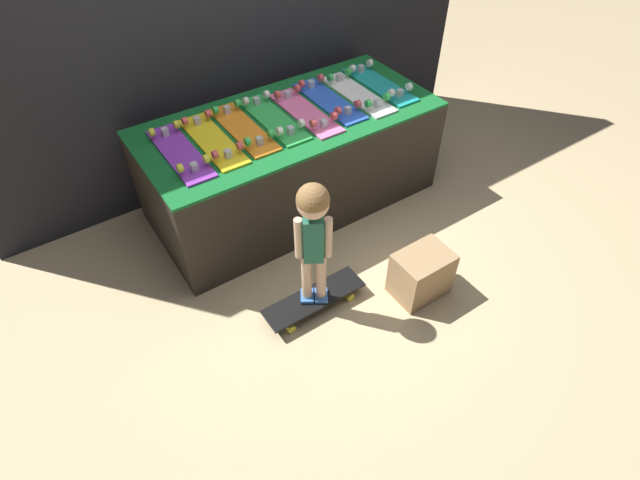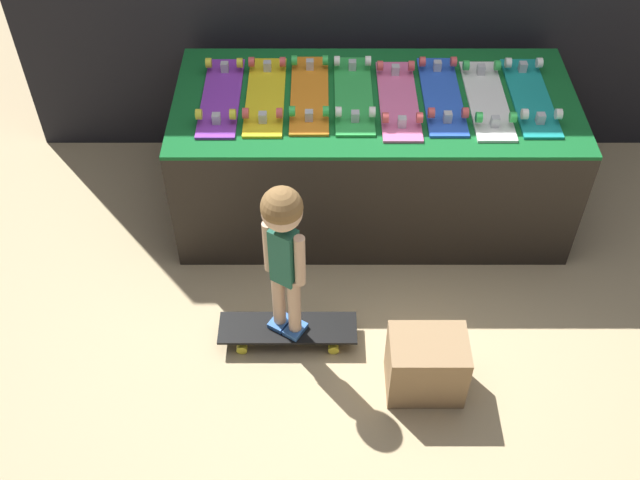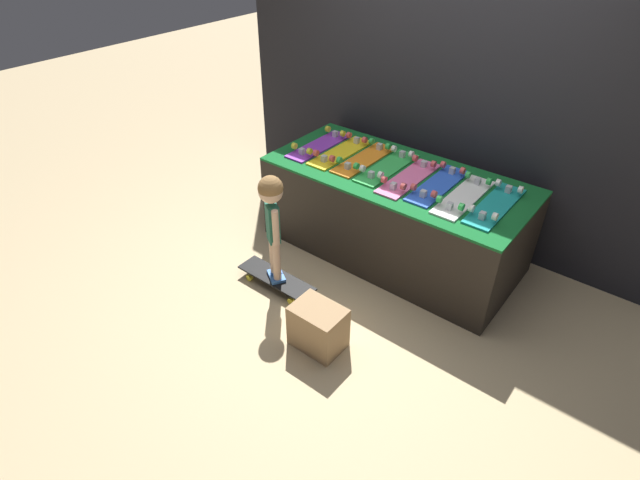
{
  "view_description": "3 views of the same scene",
  "coord_description": "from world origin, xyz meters",
  "px_view_note": "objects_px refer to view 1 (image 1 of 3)",
  "views": [
    {
      "loc": [
        -1.52,
        -2.01,
        2.55
      ],
      "look_at": [
        -0.28,
        -0.17,
        0.37
      ],
      "focal_mm": 28.0,
      "sensor_mm": 36.0,
      "label": 1
    },
    {
      "loc": [
        -0.29,
        -2.59,
        2.98
      ],
      "look_at": [
        -0.29,
        -0.11,
        0.46
      ],
      "focal_mm": 42.0,
      "sensor_mm": 36.0,
      "label": 2
    },
    {
      "loc": [
        1.71,
        -2.48,
        2.59
      ],
      "look_at": [
        -0.22,
        -0.08,
        0.4
      ],
      "focal_mm": 28.0,
      "sensor_mm": 36.0,
      "label": 3
    }
  ],
  "objects_px": {
    "skateboard_orange_on_rack": "(243,128)",
    "skateboard_yellow_on_rack": "(212,140)",
    "skateboard_white_on_rack": "(357,93)",
    "skateboard_pink_on_rack": "(305,111)",
    "skateboard_purple_on_rack": "(180,152)",
    "child": "(313,225)",
    "skateboard_on_floor": "(314,299)",
    "skateboard_teal_on_rack": "(379,83)",
    "skateboard_green_on_rack": "(273,118)",
    "skateboard_blue_on_rack": "(329,100)",
    "storage_box": "(421,274)"
  },
  "relations": [
    {
      "from": "skateboard_on_floor",
      "to": "child",
      "type": "distance_m",
      "value": 0.64
    },
    {
      "from": "skateboard_yellow_on_rack",
      "to": "child",
      "type": "relative_size",
      "value": 0.78
    },
    {
      "from": "skateboard_on_floor",
      "to": "skateboard_teal_on_rack",
      "type": "bearing_deg",
      "value": 38.25
    },
    {
      "from": "skateboard_purple_on_rack",
      "to": "skateboard_on_floor",
      "type": "distance_m",
      "value": 1.24
    },
    {
      "from": "skateboard_on_floor",
      "to": "storage_box",
      "type": "distance_m",
      "value": 0.7
    },
    {
      "from": "skateboard_purple_on_rack",
      "to": "skateboard_teal_on_rack",
      "type": "height_order",
      "value": "same"
    },
    {
      "from": "skateboard_pink_on_rack",
      "to": "skateboard_white_on_rack",
      "type": "xyz_separation_m",
      "value": [
        0.45,
        0.0,
        0.0
      ]
    },
    {
      "from": "skateboard_yellow_on_rack",
      "to": "skateboard_orange_on_rack",
      "type": "height_order",
      "value": "same"
    },
    {
      "from": "skateboard_white_on_rack",
      "to": "skateboard_purple_on_rack",
      "type": "bearing_deg",
      "value": 178.99
    },
    {
      "from": "skateboard_purple_on_rack",
      "to": "skateboard_white_on_rack",
      "type": "height_order",
      "value": "same"
    },
    {
      "from": "skateboard_teal_on_rack",
      "to": "skateboard_on_floor",
      "type": "distance_m",
      "value": 1.72
    },
    {
      "from": "skateboard_pink_on_rack",
      "to": "skateboard_on_floor",
      "type": "height_order",
      "value": "skateboard_pink_on_rack"
    },
    {
      "from": "skateboard_on_floor",
      "to": "storage_box",
      "type": "xyz_separation_m",
      "value": [
        0.64,
        -0.27,
        0.09
      ]
    },
    {
      "from": "skateboard_white_on_rack",
      "to": "skateboard_on_floor",
      "type": "height_order",
      "value": "skateboard_white_on_rack"
    },
    {
      "from": "child",
      "to": "storage_box",
      "type": "relative_size",
      "value": 2.53
    },
    {
      "from": "skateboard_on_floor",
      "to": "skateboard_blue_on_rack",
      "type": "bearing_deg",
      "value": 51.51
    },
    {
      "from": "skateboard_teal_on_rack",
      "to": "storage_box",
      "type": "height_order",
      "value": "skateboard_teal_on_rack"
    },
    {
      "from": "skateboard_purple_on_rack",
      "to": "skateboard_pink_on_rack",
      "type": "xyz_separation_m",
      "value": [
        0.91,
        -0.03,
        0.0
      ]
    },
    {
      "from": "skateboard_orange_on_rack",
      "to": "skateboard_yellow_on_rack",
      "type": "bearing_deg",
      "value": -176.16
    },
    {
      "from": "skateboard_purple_on_rack",
      "to": "skateboard_yellow_on_rack",
      "type": "relative_size",
      "value": 1.0
    },
    {
      "from": "skateboard_purple_on_rack",
      "to": "skateboard_teal_on_rack",
      "type": "bearing_deg",
      "value": 0.07
    },
    {
      "from": "skateboard_pink_on_rack",
      "to": "skateboard_on_floor",
      "type": "xyz_separation_m",
      "value": [
        -0.56,
        -0.95,
        -0.69
      ]
    },
    {
      "from": "skateboard_pink_on_rack",
      "to": "skateboard_white_on_rack",
      "type": "height_order",
      "value": "same"
    },
    {
      "from": "skateboard_purple_on_rack",
      "to": "child",
      "type": "relative_size",
      "value": 0.78
    },
    {
      "from": "skateboard_blue_on_rack",
      "to": "child",
      "type": "relative_size",
      "value": 0.78
    },
    {
      "from": "skateboard_teal_on_rack",
      "to": "skateboard_on_floor",
      "type": "height_order",
      "value": "skateboard_teal_on_rack"
    },
    {
      "from": "skateboard_on_floor",
      "to": "child",
      "type": "bearing_deg",
      "value": 180.0
    },
    {
      "from": "skateboard_white_on_rack",
      "to": "skateboard_pink_on_rack",
      "type": "bearing_deg",
      "value": -179.61
    },
    {
      "from": "skateboard_yellow_on_rack",
      "to": "skateboard_white_on_rack",
      "type": "height_order",
      "value": "same"
    },
    {
      "from": "skateboard_purple_on_rack",
      "to": "skateboard_pink_on_rack",
      "type": "bearing_deg",
      "value": -1.71
    },
    {
      "from": "skateboard_orange_on_rack",
      "to": "skateboard_teal_on_rack",
      "type": "xyz_separation_m",
      "value": [
        1.14,
        -0.02,
        0.0
      ]
    },
    {
      "from": "child",
      "to": "skateboard_teal_on_rack",
      "type": "bearing_deg",
      "value": 70.04
    },
    {
      "from": "skateboard_orange_on_rack",
      "to": "skateboard_blue_on_rack",
      "type": "xyz_separation_m",
      "value": [
        0.68,
        -0.01,
        0.0
      ]
    },
    {
      "from": "skateboard_white_on_rack",
      "to": "skateboard_yellow_on_rack",
      "type": "bearing_deg",
      "value": 178.31
    },
    {
      "from": "skateboard_pink_on_rack",
      "to": "skateboard_white_on_rack",
      "type": "distance_m",
      "value": 0.45
    },
    {
      "from": "skateboard_purple_on_rack",
      "to": "skateboard_orange_on_rack",
      "type": "xyz_separation_m",
      "value": [
        0.45,
        0.02,
        0.0
      ]
    },
    {
      "from": "child",
      "to": "storage_box",
      "type": "distance_m",
      "value": 0.89
    },
    {
      "from": "child",
      "to": "storage_box",
      "type": "height_order",
      "value": "child"
    },
    {
      "from": "skateboard_blue_on_rack",
      "to": "skateboard_green_on_rack",
      "type": "bearing_deg",
      "value": 179.13
    },
    {
      "from": "skateboard_green_on_rack",
      "to": "skateboard_blue_on_rack",
      "type": "distance_m",
      "value": 0.45
    },
    {
      "from": "skateboard_yellow_on_rack",
      "to": "skateboard_white_on_rack",
      "type": "distance_m",
      "value": 1.14
    },
    {
      "from": "skateboard_purple_on_rack",
      "to": "skateboard_green_on_rack",
      "type": "bearing_deg",
      "value": 1.6
    },
    {
      "from": "skateboard_pink_on_rack",
      "to": "skateboard_on_floor",
      "type": "distance_m",
      "value": 1.3
    },
    {
      "from": "skateboard_blue_on_rack",
      "to": "skateboard_on_floor",
      "type": "relative_size",
      "value": 1.03
    },
    {
      "from": "skateboard_orange_on_rack",
      "to": "skateboard_green_on_rack",
      "type": "xyz_separation_m",
      "value": [
        0.23,
        -0.01,
        0.0
      ]
    },
    {
      "from": "skateboard_purple_on_rack",
      "to": "skateboard_yellow_on_rack",
      "type": "distance_m",
      "value": 0.23
    },
    {
      "from": "skateboard_blue_on_rack",
      "to": "storage_box",
      "type": "relative_size",
      "value": 1.97
    },
    {
      "from": "skateboard_orange_on_rack",
      "to": "skateboard_on_floor",
      "type": "bearing_deg",
      "value": -95.89
    },
    {
      "from": "storage_box",
      "to": "skateboard_yellow_on_rack",
      "type": "bearing_deg",
      "value": 121.34
    },
    {
      "from": "skateboard_yellow_on_rack",
      "to": "skateboard_teal_on_rack",
      "type": "distance_m",
      "value": 1.36
    }
  ]
}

